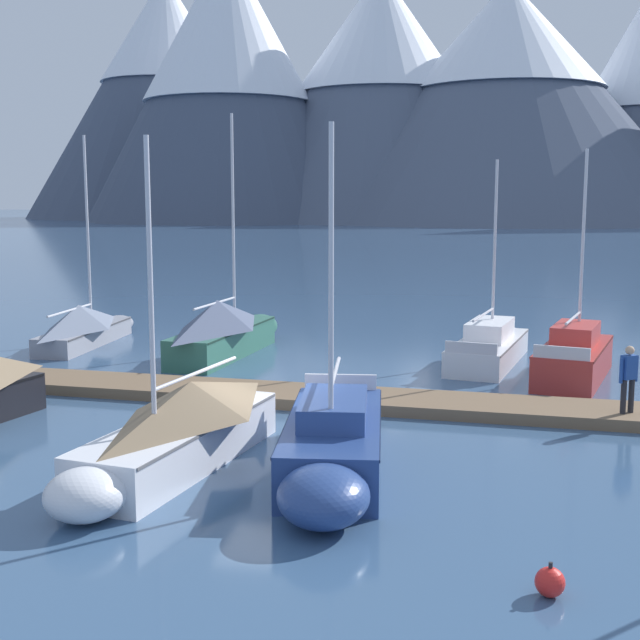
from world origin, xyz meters
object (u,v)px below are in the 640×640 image
Objects in this scene: sailboat_outer_slip at (491,345)px; mooring_buoy_channel_marker at (550,582)px; sailboat_end_of_dock at (576,355)px; person_on_dock at (629,375)px; sailboat_mid_dock_starboard at (177,430)px; sailboat_mid_dock_port at (226,328)px; sailboat_nearest_berth at (85,325)px; sailboat_far_berth at (332,447)px.

mooring_buoy_channel_marker is (0.29, -17.38, -0.35)m from sailboat_outer_slip.
sailboat_end_of_dock is 5.63m from person_on_dock.
sailboat_end_of_dock reaches higher than sailboat_mid_dock_starboard.
sailboat_mid_dock_port is 9.36m from sailboat_outer_slip.
sailboat_outer_slip is at bearing -2.33° from sailboat_nearest_berth.
sailboat_far_berth is 13.74× the size of mooring_buoy_channel_marker.
sailboat_far_berth reaches higher than mooring_buoy_channel_marker.
sailboat_outer_slip is at bearing 62.06° from sailboat_mid_dock_starboard.
sailboat_end_of_dock is 13.96× the size of mooring_buoy_channel_marker.
sailboat_far_berth is at bearing -1.45° from sailboat_mid_dock_starboard.
sailboat_far_berth is 8.39m from person_on_dock.
sailboat_mid_dock_starboard is 3.29m from sailboat_far_berth.
mooring_buoy_channel_marker is (9.63, -16.91, -0.75)m from sailboat_mid_dock_port.
sailboat_nearest_berth is 1.10× the size of sailboat_mid_dock_starboard.
sailboat_mid_dock_starboard is at bearing -58.03° from sailboat_nearest_berth.
sailboat_nearest_berth is 17.89m from sailboat_far_berth.
sailboat_far_berth is 13.40m from sailboat_outer_slip.
sailboat_mid_dock_starboard is (2.53, -12.37, -0.15)m from sailboat_mid_dock_port.
sailboat_mid_dock_port reaches higher than sailboat_far_berth.
sailboat_end_of_dock is 15.37m from mooring_buoy_channel_marker.
sailboat_mid_dock_starboard is 1.03× the size of sailboat_far_berth.
mooring_buoy_channel_marker is (15.50, -18.00, -0.55)m from sailboat_nearest_berth.
sailboat_mid_dock_port is 19.48m from mooring_buoy_channel_marker.
sailboat_far_berth is 4.13× the size of person_on_dock.
sailboat_mid_dock_starboard is at bearing -117.94° from sailboat_outer_slip.
sailboat_far_berth is (11.69, -13.55, -0.12)m from sailboat_nearest_berth.
sailboat_nearest_berth is at bearing 121.97° from sailboat_mid_dock_starboard.
sailboat_far_berth is at bearing 130.56° from mooring_buoy_channel_marker.
sailboat_outer_slip reaches higher than sailboat_mid_dock_starboard.
sailboat_nearest_berth is 20.11m from person_on_dock.
sailboat_end_of_dock is at bearing 81.62° from mooring_buoy_channel_marker.
mooring_buoy_channel_marker is at bearing -106.05° from person_on_dock.
sailboat_mid_dock_starboard is at bearing -152.73° from person_on_dock.
sailboat_far_berth is at bearing -119.41° from sailboat_end_of_dock.
sailboat_nearest_berth is 17.96m from sailboat_end_of_dock.
sailboat_outer_slip is 3.34m from sailboat_end_of_dock.
sailboat_far_berth is at bearing -141.86° from person_on_dock.
sailboat_end_of_dock is (6.05, 10.74, 0.04)m from sailboat_far_berth.
sailboat_far_berth is (5.82, -12.46, -0.32)m from sailboat_mid_dock_port.
sailboat_nearest_berth is 5.98m from sailboat_mid_dock_port.
sailboat_nearest_berth is 4.69× the size of person_on_dock.
sailboat_nearest_berth reaches higher than sailboat_mid_dock_starboard.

